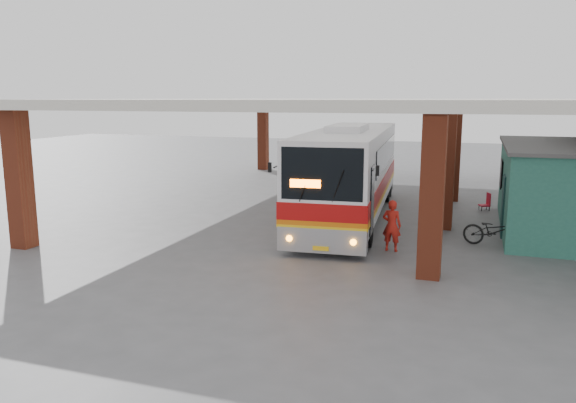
{
  "coord_description": "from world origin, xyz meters",
  "views": [
    {
      "loc": [
        4.08,
        -17.74,
        4.69
      ],
      "look_at": [
        -1.97,
        0.0,
        1.23
      ],
      "focal_mm": 35.0,
      "sensor_mm": 36.0,
      "label": 1
    }
  ],
  "objects_px": {
    "pedestrian": "(392,226)",
    "red_chair": "(486,202)",
    "motorcycle": "(494,231)",
    "coach_bus": "(351,171)"
  },
  "relations": [
    {
      "from": "red_chair",
      "to": "motorcycle",
      "type": "bearing_deg",
      "value": -108.97
    },
    {
      "from": "motorcycle",
      "to": "red_chair",
      "type": "relative_size",
      "value": 2.64
    },
    {
      "from": "pedestrian",
      "to": "red_chair",
      "type": "xyz_separation_m",
      "value": [
        2.86,
        7.74,
        -0.46
      ]
    },
    {
      "from": "coach_bus",
      "to": "red_chair",
      "type": "xyz_separation_m",
      "value": [
        5.19,
        3.18,
        -1.5
      ]
    },
    {
      "from": "pedestrian",
      "to": "motorcycle",
      "type": "bearing_deg",
      "value": -148.72
    },
    {
      "from": "coach_bus",
      "to": "red_chair",
      "type": "distance_m",
      "value": 6.27
    },
    {
      "from": "motorcycle",
      "to": "red_chair",
      "type": "xyz_separation_m",
      "value": [
        -0.18,
        6.2,
        -0.17
      ]
    },
    {
      "from": "pedestrian",
      "to": "red_chair",
      "type": "height_order",
      "value": "pedestrian"
    },
    {
      "from": "pedestrian",
      "to": "red_chair",
      "type": "relative_size",
      "value": 2.16
    },
    {
      "from": "coach_bus",
      "to": "pedestrian",
      "type": "relative_size",
      "value": 8.02
    }
  ]
}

